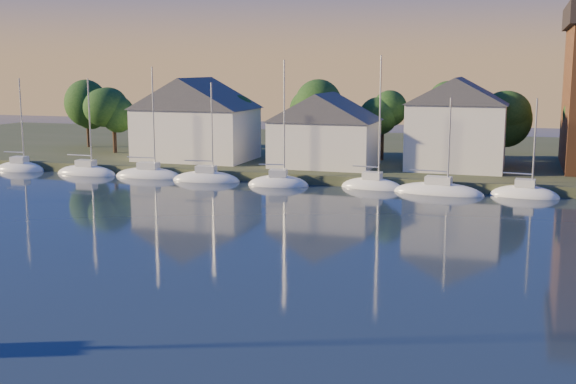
% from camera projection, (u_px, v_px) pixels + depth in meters
% --- Properties ---
extents(shoreline_land, '(160.00, 50.00, 2.00)m').
position_uv_depth(shoreline_land, '(404.00, 158.00, 95.22)').
color(shoreline_land, '#364226').
rests_on(shoreline_land, ground).
extents(wooden_dock, '(120.00, 3.00, 1.00)m').
position_uv_depth(wooden_dock, '(368.00, 185.00, 73.67)').
color(wooden_dock, brown).
rests_on(wooden_dock, ground).
extents(clubhouse_west, '(13.65, 9.45, 9.64)m').
position_uv_depth(clubhouse_west, '(196.00, 118.00, 84.97)').
color(clubhouse_west, silver).
rests_on(clubhouse_west, shoreline_land).
extents(clubhouse_centre, '(11.55, 8.40, 8.08)m').
position_uv_depth(clubhouse_centre, '(325.00, 129.00, 79.30)').
color(clubhouse_centre, silver).
rests_on(clubhouse_centre, shoreline_land).
extents(clubhouse_east, '(10.50, 8.40, 9.80)m').
position_uv_depth(clubhouse_east, '(457.00, 123.00, 76.76)').
color(clubhouse_east, silver).
rests_on(clubhouse_east, shoreline_land).
extents(tree_line, '(93.40, 5.40, 8.90)m').
position_uv_depth(tree_line, '(407.00, 109.00, 82.14)').
color(tree_line, '#3C2B1B').
rests_on(tree_line, shoreline_land).
extents(moored_fleet, '(71.50, 2.40, 12.05)m').
position_uv_depth(moored_fleet, '(285.00, 184.00, 73.28)').
color(moored_fleet, white).
rests_on(moored_fleet, ground).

